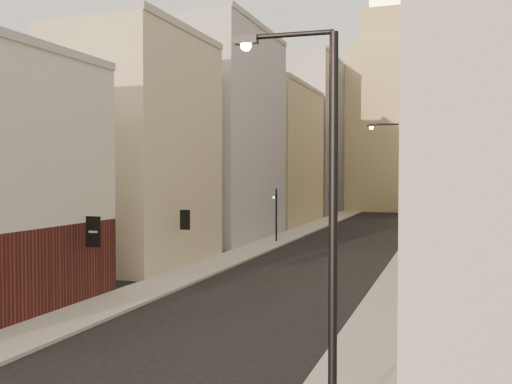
% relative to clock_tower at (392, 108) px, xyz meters
% --- Properties ---
extents(sidewalk_left, '(3.00, 140.00, 0.15)m').
position_rel_clock_tower_xyz_m(sidewalk_left, '(-5.50, -37.00, -17.56)').
color(sidewalk_left, '#9B9A8B').
rests_on(sidewalk_left, ground).
extents(sidewalk_right, '(3.00, 140.00, 0.15)m').
position_rel_clock_tower_xyz_m(sidewalk_right, '(7.50, -37.00, -17.56)').
color(sidewalk_right, '#9B9A8B').
rests_on(sidewalk_right, ground).
extents(left_bldg_beige, '(8.00, 12.00, 16.00)m').
position_rel_clock_tower_xyz_m(left_bldg_beige, '(-11.00, -66.00, -9.63)').
color(left_bldg_beige, tan).
rests_on(left_bldg_beige, ground).
extents(left_bldg_grey, '(8.00, 16.00, 20.00)m').
position_rel_clock_tower_xyz_m(left_bldg_grey, '(-11.00, -50.00, -7.63)').
color(left_bldg_grey, '#999A9F').
rests_on(left_bldg_grey, ground).
extents(left_bldg_tan, '(8.00, 18.00, 17.00)m').
position_rel_clock_tower_xyz_m(left_bldg_tan, '(-11.00, -32.00, -9.13)').
color(left_bldg_tan, tan).
rests_on(left_bldg_tan, ground).
extents(left_bldg_wingrid, '(8.00, 20.00, 24.00)m').
position_rel_clock_tower_xyz_m(left_bldg_wingrid, '(-11.00, -12.00, -5.63)').
color(left_bldg_wingrid, gray).
rests_on(left_bldg_wingrid, ground).
extents(right_bldg_beige, '(8.00, 16.00, 20.00)m').
position_rel_clock_tower_xyz_m(right_bldg_beige, '(13.00, -62.00, -7.63)').
color(right_bldg_beige, tan).
rests_on(right_bldg_beige, ground).
extents(right_bldg_wingrid, '(8.00, 20.00, 26.00)m').
position_rel_clock_tower_xyz_m(right_bldg_wingrid, '(13.00, -42.00, -4.63)').
color(right_bldg_wingrid, gray).
rests_on(right_bldg_wingrid, ground).
extents(clock_tower, '(14.00, 14.00, 44.90)m').
position_rel_clock_tower_xyz_m(clock_tower, '(0.00, 0.00, 0.00)').
color(clock_tower, tan).
rests_on(clock_tower, ground).
extents(white_tower, '(8.00, 8.00, 41.50)m').
position_rel_clock_tower_xyz_m(white_tower, '(11.00, -14.00, 0.97)').
color(white_tower, silver).
rests_on(white_tower, ground).
extents(streetlamp_near, '(2.59, 0.36, 9.86)m').
position_rel_clock_tower_xyz_m(streetlamp_near, '(7.22, -88.01, -12.00)').
color(streetlamp_near, black).
rests_on(streetlamp_near, ground).
extents(streetlamp_mid, '(2.51, 0.66, 9.64)m').
position_rel_clock_tower_xyz_m(streetlamp_mid, '(7.00, -63.79, -12.13)').
color(streetlamp_mid, black).
rests_on(streetlamp_mid, ground).
extents(streetlamp_far, '(2.69, 0.48, 10.25)m').
position_rel_clock_tower_xyz_m(streetlamp_far, '(7.32, -41.92, -11.78)').
color(streetlamp_far, black).
rests_on(streetlamp_far, ground).
extents(traffic_light_left, '(0.54, 0.43, 5.00)m').
position_rel_clock_tower_xyz_m(traffic_light_left, '(-5.20, -51.33, -14.12)').
color(traffic_light_left, black).
rests_on(traffic_light_left, ground).
extents(traffic_light_right, '(0.60, 0.54, 5.00)m').
position_rel_clock_tower_xyz_m(traffic_light_right, '(7.10, -52.66, -13.89)').
color(traffic_light_right, black).
rests_on(traffic_light_right, ground).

